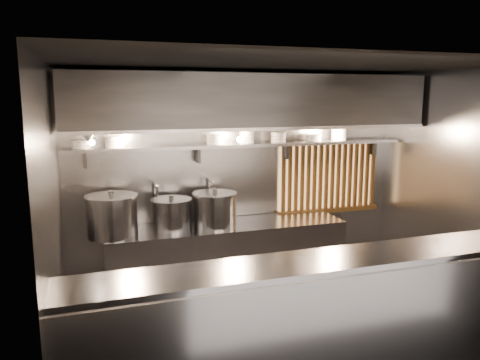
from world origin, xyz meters
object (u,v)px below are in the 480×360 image
heat_lamp (89,137)px  stock_pot_mid (172,214)px  stock_pot_right (215,209)px  stock_pot_left (112,216)px  pendant_bulb (240,139)px

heat_lamp → stock_pot_mid: (0.91, 0.29, -0.98)m
stock_pot_right → stock_pot_left: bearing=-178.6°
stock_pot_mid → stock_pot_right: 0.53m
stock_pot_mid → stock_pot_right: (0.53, -0.03, 0.02)m
stock_pot_mid → heat_lamp: bearing=-162.0°
stock_pot_left → stock_pot_mid: bearing=5.0°
stock_pot_mid → stock_pot_right: size_ratio=0.94×
stock_pot_mid → stock_pot_right: stock_pot_right is taller
pendant_bulb → stock_pot_mid: size_ratio=0.29×
stock_pot_left → stock_pot_mid: (0.70, 0.06, -0.05)m
stock_pot_left → stock_pot_mid: 0.70m
pendant_bulb → stock_pot_mid: bearing=-176.4°
heat_lamp → stock_pot_right: bearing=10.4°
pendant_bulb → stock_pot_right: size_ratio=0.27×
stock_pot_left → stock_pot_mid: size_ratio=1.11×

